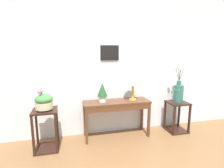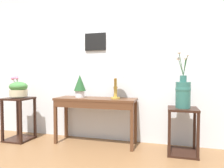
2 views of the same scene
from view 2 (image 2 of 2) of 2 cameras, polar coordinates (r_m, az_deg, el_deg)
back_wall_with_art at (r=3.39m, az=-0.74°, el=7.86°), size 9.00×0.13×2.80m
console_table at (r=3.15m, az=-4.86°, el=-5.87°), size 1.28×0.41×0.73m
table_lamp at (r=3.04m, az=0.99°, el=3.28°), size 0.29×0.29×0.53m
potted_plant_on_console at (r=3.27m, az=-9.14°, el=-0.28°), size 0.19×0.19×0.37m
pedestal_stand_left at (r=3.72m, az=-24.95°, el=-9.00°), size 0.40×0.40×0.71m
planter_bowl_wide_left at (r=3.66m, az=-25.11°, el=-1.32°), size 0.29×0.29×0.36m
pedestal_stand_right at (r=2.99m, az=19.43°, el=-12.49°), size 0.40×0.40×0.64m
flower_vase_tall_right at (r=2.90m, az=19.57°, el=-1.98°), size 0.21×0.21×0.79m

